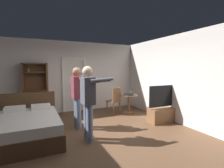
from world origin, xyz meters
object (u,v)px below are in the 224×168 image
object	(u,v)px
laptop	(128,94)
person_striped_shirt	(77,93)
bed	(28,126)
suitcase_dark	(44,117)
wooden_chair	(115,99)
person_blue_shirt	(88,98)
side_table	(129,101)
tv_flatscreen	(163,111)
bookshelf	(35,88)
bottle_on_table	(133,92)

from	to	relation	value
laptop	person_striped_shirt	world-z (taller)	person_striped_shirt
bed	suitcase_dark	xyz separation A→B (m)	(0.42, 1.17, -0.14)
laptop	wooden_chair	distance (m)	0.55
wooden_chair	person_blue_shirt	bearing A→B (deg)	-130.74
laptop	suitcase_dark	size ratio (longest dim) A/B	0.75
side_table	person_striped_shirt	world-z (taller)	person_striped_shirt
tv_flatscreen	person_striped_shirt	world-z (taller)	person_striped_shirt
laptop	suitcase_dark	xyz separation A→B (m)	(-2.94, 0.24, -0.59)
wooden_chair	suitcase_dark	xyz separation A→B (m)	(-2.46, 0.07, -0.38)
bookshelf	person_striped_shirt	bearing A→B (deg)	-59.06
side_table	wooden_chair	xyz separation A→B (m)	(-0.52, 0.13, 0.07)
bottle_on_table	person_striped_shirt	world-z (taller)	person_striped_shirt
bottle_on_table	person_striped_shirt	distance (m)	2.38
side_table	wooden_chair	world-z (taller)	wooden_chair
bookshelf	person_blue_shirt	distance (m)	2.94
person_striped_shirt	suitcase_dark	world-z (taller)	person_striped_shirt
laptop	tv_flatscreen	bearing A→B (deg)	-68.58
wooden_chair	person_striped_shirt	bearing A→B (deg)	-151.18
tv_flatscreen	side_table	xyz separation A→B (m)	(-0.48, 1.37, 0.13)
tv_flatscreen	side_table	distance (m)	1.45
bottle_on_table	wooden_chair	xyz separation A→B (m)	(-0.66, 0.21, -0.26)
side_table	laptop	bearing A→B (deg)	-136.31
suitcase_dark	person_blue_shirt	bearing A→B (deg)	-57.04
wooden_chair	person_striped_shirt	size ratio (longest dim) A/B	0.57
bookshelf	laptop	xyz separation A→B (m)	(3.16, -1.07, -0.26)
side_table	person_blue_shirt	bearing A→B (deg)	-141.02
bookshelf	suitcase_dark	xyz separation A→B (m)	(0.22, -0.83, -0.85)
bed	bookshelf	world-z (taller)	bookshelf
bookshelf	person_blue_shirt	xyz separation A→B (m)	(1.10, -2.73, 0.00)
wooden_chair	bookshelf	bearing A→B (deg)	161.51
bottle_on_table	person_striped_shirt	bearing A→B (deg)	-163.51
person_striped_shirt	suitcase_dark	bearing A→B (deg)	131.76
laptop	side_table	bearing A→B (deg)	43.69
bed	bottle_on_table	xyz separation A→B (m)	(3.54, 0.89, 0.50)
bed	suitcase_dark	bearing A→B (deg)	70.13
tv_flatscreen	suitcase_dark	size ratio (longest dim) A/B	2.14
bed	person_blue_shirt	distance (m)	1.65
side_table	person_striped_shirt	xyz separation A→B (m)	(-2.13, -0.75, 0.52)
person_blue_shirt	person_striped_shirt	size ratio (longest dim) A/B	1.01
tv_flatscreen	wooden_chair	bearing A→B (deg)	123.64
tv_flatscreen	person_blue_shirt	world-z (taller)	person_blue_shirt
wooden_chair	suitcase_dark	distance (m)	2.49
bed	bookshelf	distance (m)	2.13
person_blue_shirt	suitcase_dark	xyz separation A→B (m)	(-0.88, 1.90, -0.85)
person_striped_shirt	side_table	bearing A→B (deg)	19.45
person_striped_shirt	suitcase_dark	xyz separation A→B (m)	(-0.85, 0.95, -0.83)
tv_flatscreen	laptop	world-z (taller)	tv_flatscreen
laptop	bookshelf	bearing A→B (deg)	161.27
bed	bookshelf	xyz separation A→B (m)	(0.20, 2.00, 0.71)
wooden_chair	person_blue_shirt	size ratio (longest dim) A/B	0.56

